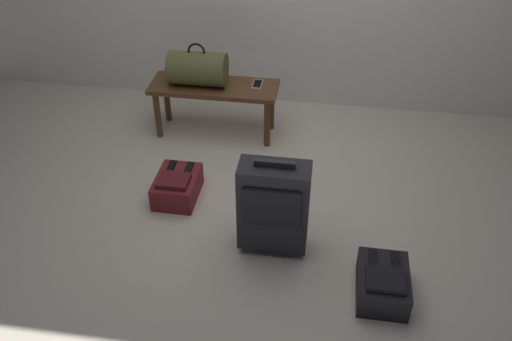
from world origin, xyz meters
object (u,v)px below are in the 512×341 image
duffel_bag_olive (198,68)px  backpack_maroon (177,186)px  suitcase_upright_charcoal (274,206)px  bench (214,93)px  backpack_dark (383,283)px  cell_phone (257,84)px

duffel_bag_olive → backpack_maroon: (0.03, -0.86, -0.47)m
backpack_maroon → suitcase_upright_charcoal: bearing=-28.8°
bench → backpack_maroon: bearing=-95.8°
backpack_dark → duffel_bag_olive: bearing=132.4°
cell_phone → suitcase_upright_charcoal: suitcase_upright_charcoal is taller
suitcase_upright_charcoal → cell_phone: bearing=102.6°
backpack_maroon → cell_phone: bearing=65.4°
backpack_dark → backpack_maroon: (-1.37, 0.68, 0.00)m
bench → duffel_bag_olive: size_ratio=2.27×
bench → duffel_bag_olive: duffel_bag_olive is taller
cell_phone → backpack_maroon: bearing=-114.6°
cell_phone → suitcase_upright_charcoal: 1.35m
backpack_dark → backpack_maroon: bearing=153.7°
bench → suitcase_upright_charcoal: 1.41m
bench → backpack_maroon: bench is taller
bench → backpack_maroon: 0.91m
cell_phone → backpack_maroon: (-0.42, -0.92, -0.34)m
backpack_dark → backpack_maroon: same height
suitcase_upright_charcoal → backpack_dark: (0.66, -0.28, -0.25)m
backpack_dark → bench: bearing=129.8°
suitcase_upright_charcoal → backpack_dark: suitcase_upright_charcoal is taller
bench → suitcase_upright_charcoal: size_ratio=1.52×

